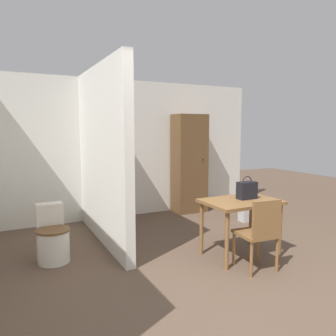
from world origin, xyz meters
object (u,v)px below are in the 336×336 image
Objects in this scene: handbag at (247,190)px; wooden_cabinet at (189,164)px; dining_table at (241,208)px; toilet at (53,239)px; space_heater at (248,208)px; wooden_chair at (259,232)px.

wooden_cabinet reaches higher than handbag.
dining_table is at bearing -167.43° from handbag.
dining_table reaches higher than toilet.
toilet is at bearing -175.02° from space_heater.
handbag is 2.29m from wooden_cabinet.
handbag is 0.66× the size of space_heater.
space_heater is (0.59, -1.06, -0.73)m from wooden_cabinet.
wooden_cabinet reaches higher than dining_table.
handbag is (2.28, -0.89, 0.56)m from toilet.
handbag is 1.70m from space_heater.
dining_table is at bearing -104.27° from wooden_cabinet.
dining_table is 2.10× the size of space_heater.
toilet is at bearing 157.08° from dining_table.
toilet is 1.51× the size of space_heater.
wooden_chair reaches higher than dining_table.
toilet is at bearing 151.62° from wooden_chair.
handbag is at bearing 12.57° from dining_table.
wooden_chair is at bearing -103.99° from wooden_cabinet.
wooden_chair is (-0.10, -0.46, -0.17)m from dining_table.
dining_table is at bearing 82.68° from wooden_chair.
wooden_chair is at bearing -33.68° from toilet.
toilet is 2.51m from handbag.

